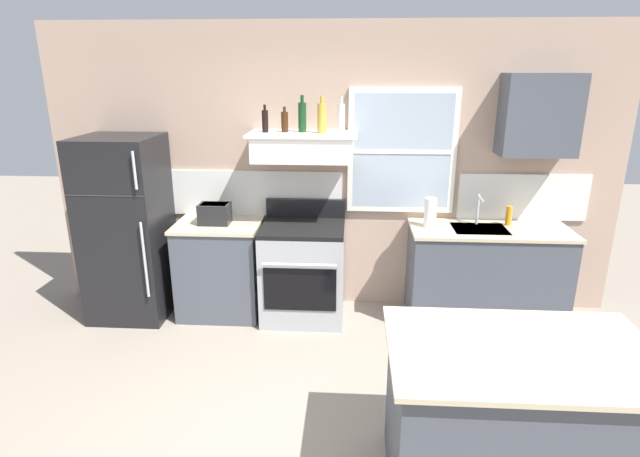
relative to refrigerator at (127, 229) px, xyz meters
name	(u,v)px	position (x,y,z in m)	size (l,w,h in m)	color
ground_plane	(316,457)	(1.90, -1.84, -0.86)	(16.00, 16.00, 0.00)	gray
back_wall	(335,171)	(1.93, 0.39, 0.50)	(5.40, 0.11, 2.70)	tan
refrigerator	(127,229)	(0.00, 0.00, 0.00)	(0.70, 0.72, 1.71)	black
counter_left_of_stove	(221,268)	(0.85, 0.06, -0.40)	(0.79, 0.63, 0.91)	#474C56
toaster	(215,213)	(0.83, 0.04, 0.15)	(0.30, 0.20, 0.19)	black
stove_range	(303,271)	(1.65, 0.02, -0.39)	(0.76, 0.69, 1.09)	#9EA0A5
range_hood_shelf	(303,146)	(1.65, 0.12, 0.77)	(0.96, 0.52, 0.24)	white
bottle_balsamic_dark	(265,121)	(1.32, 0.11, 0.99)	(0.06, 0.06, 0.24)	black
bottle_brown_stout	(285,121)	(1.49, 0.14, 0.98)	(0.06, 0.06, 0.22)	#381E0F
bottle_dark_green_wine	(302,117)	(1.64, 0.15, 1.02)	(0.07, 0.07, 0.32)	#143819
bottle_champagne_gold_foil	(322,118)	(1.82, 0.08, 1.02)	(0.08, 0.08, 0.32)	#B29333
bottle_clear_tall	(341,117)	(1.99, 0.18, 1.02)	(0.06, 0.06, 0.31)	silver
counter_right_with_sink	(485,274)	(3.35, 0.06, -0.40)	(1.43, 0.63, 0.91)	#474C56
sink_faucet	(479,206)	(3.25, 0.16, 0.23)	(0.03, 0.17, 0.28)	silver
paper_towel_roll	(430,213)	(2.80, 0.06, 0.19)	(0.11, 0.11, 0.27)	white
dish_soap_bottle	(509,216)	(3.53, 0.16, 0.14)	(0.06, 0.06, 0.18)	orange
kitchen_island	(514,422)	(2.99, -2.02, -0.40)	(1.40, 0.90, 0.91)	#474C56
upper_cabinet_right	(539,115)	(3.70, 0.20, 1.04)	(0.64, 0.32, 0.70)	#474C56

